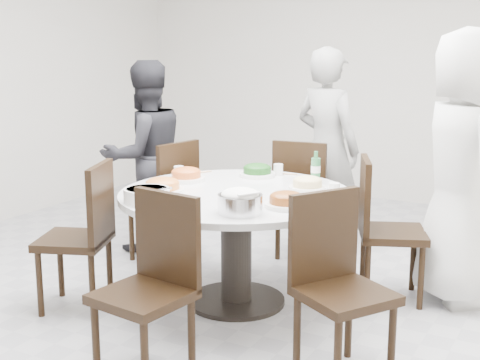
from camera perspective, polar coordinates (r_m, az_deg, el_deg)
The scene contains 22 objects.
floor at distance 4.71m, azimuth 2.06°, elevation -9.31°, with size 6.00×6.00×0.01m, color #A8A7AC.
wall_back at distance 7.20m, azimuth 13.12°, elevation 9.23°, with size 6.00×0.01×2.80m, color beige.
dining_table at distance 4.36m, azimuth -0.32°, elevation -5.85°, with size 1.50×1.50×0.75m, color silver.
chair_ne at distance 4.52m, azimuth 12.90°, elevation -4.19°, with size 0.42×0.42×0.95m, color black.
chair_n at distance 5.31m, azimuth 5.60°, elevation -1.52°, with size 0.42×0.42×0.95m, color black.
chair_nw at distance 5.23m, azimuth -6.71°, elevation -1.76°, with size 0.42×0.42×0.95m, color black.
chair_sw at distance 4.39m, azimuth -14.01°, elevation -4.72°, with size 0.42×0.42×0.95m, color black.
chair_s at distance 3.41m, azimuth -8.30°, elevation -9.40°, with size 0.42×0.42×0.95m, color black.
chair_se at distance 3.43m, azimuth 8.97°, elevation -9.29°, with size 0.42×0.42×0.95m, color black.
diner_right at distance 4.55m, azimuth 18.45°, elevation 1.01°, with size 0.87×0.57×1.79m, color silver.
diner_middle at distance 5.54m, azimuth 7.44°, elevation 2.68°, with size 0.60×0.39×1.65m, color black.
diner_left at distance 5.48m, azimuth -8.08°, elevation 2.01°, with size 0.75×0.58×1.54m, color black.
dish_greens at distance 4.74m, azimuth 1.48°, elevation 0.69°, with size 0.25×0.25×0.07m, color white.
dish_pale at distance 4.33m, azimuth 5.77°, elevation -0.44°, with size 0.24×0.24×0.07m, color white.
dish_orange at distance 4.61m, azimuth -4.62°, elevation 0.36°, with size 0.26×0.26×0.07m, color white.
dish_redbrown at distance 3.89m, azimuth 3.98°, elevation -1.88°, with size 0.26×0.26×0.06m, color white.
dish_tofu at distance 4.27m, azimuth -6.63°, elevation -0.59°, with size 0.28×0.28×0.07m, color white.
rice_bowl at distance 3.74m, azimuth 0.00°, elevation -2.06°, with size 0.25×0.25×0.11m, color silver.
soup_bowl at distance 4.03m, azimuth -7.95°, elevation -1.30°, with size 0.28×0.28×0.09m, color white.
beverage_bottle at distance 4.55m, azimuth 6.48°, elevation 1.11°, with size 0.06×0.06×0.22m, color #2C703F.
tea_cups at distance 4.83m, azimuth 3.34°, elevation 0.98°, with size 0.07×0.07×0.08m, color white.
chopsticks at distance 4.80m, azimuth 3.79°, elevation 0.49°, with size 0.24×0.04×0.01m, color tan, non-canonical shape.
Camera 1 is at (1.97, -3.92, 1.72)m, focal length 50.00 mm.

